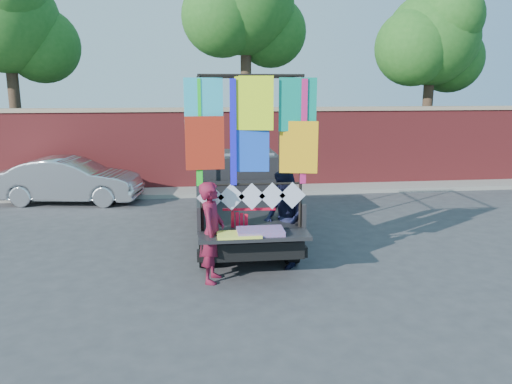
{
  "coord_description": "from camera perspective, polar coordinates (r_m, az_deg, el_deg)",
  "views": [
    {
      "loc": [
        -0.75,
        -8.94,
        3.3
      ],
      "look_at": [
        0.32,
        -0.17,
        1.4
      ],
      "focal_mm": 35.0,
      "sensor_mm": 36.0,
      "label": 1
    }
  ],
  "objects": [
    {
      "name": "brick_wall",
      "position": [
        16.08,
        -4.25,
        5.04
      ],
      "size": [
        30.0,
        0.45,
        2.61
      ],
      "color": "maroon",
      "rests_on": "ground"
    },
    {
      "name": "sedan",
      "position": [
        15.15,
        -20.43,
        1.26
      ],
      "size": [
        4.07,
        1.91,
        1.29
      ],
      "primitive_type": "imported",
      "rotation": [
        0.0,
        0.0,
        1.43
      ],
      "color": "#B1B3B8",
      "rests_on": "ground"
    },
    {
      "name": "tree_right",
      "position": [
        19.01,
        19.63,
        15.83
      ],
      "size": [
        4.2,
        3.3,
        6.62
      ],
      "color": "#38281C",
      "rests_on": "ground"
    },
    {
      "name": "curb",
      "position": [
        15.6,
        -4.05,
        0.1
      ],
      "size": [
        30.0,
        1.2,
        0.12
      ],
      "primitive_type": "cube",
      "color": "gray",
      "rests_on": "ground"
    },
    {
      "name": "woman",
      "position": [
        8.48,
        -5.05,
        -4.61
      ],
      "size": [
        0.56,
        0.72,
        1.74
      ],
      "primitive_type": "imported",
      "rotation": [
        0.0,
        0.0,
        1.32
      ],
      "color": "maroon",
      "rests_on": "ground"
    },
    {
      "name": "pickup_truck",
      "position": [
        11.32,
        -2.03,
        -0.26
      ],
      "size": [
        2.2,
        5.53,
        3.48
      ],
      "color": "black",
      "rests_on": "ground"
    },
    {
      "name": "man",
      "position": [
        9.15,
        3.2,
        -3.11
      ],
      "size": [
        0.87,
        1.01,
        1.8
      ],
      "primitive_type": "imported",
      "rotation": [
        0.0,
        0.0,
        -1.33
      ],
      "color": "black",
      "rests_on": "ground"
    },
    {
      "name": "streamer_bundle",
      "position": [
        8.74,
        -1.43,
        -3.2
      ],
      "size": [
        0.93,
        0.12,
        0.64
      ],
      "color": "red",
      "rests_on": "ground"
    },
    {
      "name": "tree_mid",
      "position": [
        17.32,
        -1.09,
        20.08
      ],
      "size": [
        4.2,
        3.3,
        7.73
      ],
      "color": "#38281C",
      "rests_on": "ground"
    },
    {
      "name": "ground",
      "position": [
        9.56,
        -2.06,
        -8.09
      ],
      "size": [
        90.0,
        90.0,
        0.0
      ],
      "primitive_type": "plane",
      "color": "#38383A",
      "rests_on": "ground"
    },
    {
      "name": "tree_left",
      "position": [
        18.09,
        -26.58,
        16.66
      ],
      "size": [
        4.2,
        3.3,
        7.05
      ],
      "color": "#38281C",
      "rests_on": "ground"
    }
  ]
}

